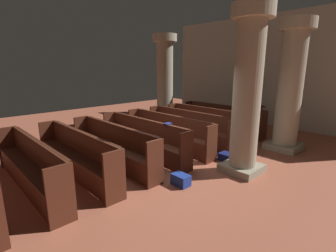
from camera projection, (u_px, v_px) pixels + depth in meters
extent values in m
plane|color=#AD5B42|center=(165.00, 161.00, 6.67)|extent=(19.20, 19.20, 0.00)
cube|color=beige|center=(273.00, 71.00, 10.23)|extent=(10.00, 0.16, 4.50)
cube|color=#562819|center=(221.00, 119.00, 9.55)|extent=(3.28, 0.38, 0.05)
cube|color=#562819|center=(224.00, 112.00, 9.59)|extent=(3.28, 0.04, 0.51)
cube|color=#492215|center=(225.00, 105.00, 9.57)|extent=(3.15, 0.06, 0.02)
cube|color=#4E2416|center=(189.00, 113.00, 10.71)|extent=(0.06, 0.44, 1.00)
cube|color=#4E2416|center=(263.00, 126.00, 8.37)|extent=(0.06, 0.44, 1.00)
cube|color=#522618|center=(218.00, 126.00, 9.48)|extent=(3.28, 0.03, 0.43)
cube|color=#562819|center=(206.00, 123.00, 8.90)|extent=(3.28, 0.38, 0.05)
cube|color=#562819|center=(209.00, 115.00, 8.95)|extent=(3.28, 0.04, 0.51)
cube|color=#492215|center=(210.00, 108.00, 8.92)|extent=(3.15, 0.06, 0.02)
cube|color=#4E2416|center=(173.00, 116.00, 10.07)|extent=(0.06, 0.44, 1.00)
cube|color=#4E2416|center=(249.00, 131.00, 7.72)|extent=(0.06, 0.44, 1.00)
cube|color=#522618|center=(203.00, 131.00, 8.84)|extent=(3.28, 0.03, 0.43)
cube|color=#562819|center=(188.00, 128.00, 8.26)|extent=(3.28, 0.38, 0.05)
cube|color=#562819|center=(191.00, 119.00, 8.31)|extent=(3.28, 0.04, 0.51)
cube|color=#492215|center=(193.00, 111.00, 8.28)|extent=(3.15, 0.06, 0.02)
cube|color=#4E2416|center=(155.00, 119.00, 9.42)|extent=(0.06, 0.44, 1.00)
cube|color=#4E2416|center=(232.00, 137.00, 7.08)|extent=(0.06, 0.44, 1.00)
cube|color=#522618|center=(184.00, 136.00, 8.20)|extent=(3.28, 0.03, 0.43)
cube|color=#562819|center=(167.00, 133.00, 7.61)|extent=(3.28, 0.38, 0.05)
cube|color=#562819|center=(171.00, 123.00, 7.66)|extent=(3.28, 0.04, 0.51)
cube|color=#492215|center=(172.00, 115.00, 7.64)|extent=(3.15, 0.06, 0.02)
cube|color=#4E2416|center=(134.00, 123.00, 8.78)|extent=(0.06, 0.44, 1.00)
cube|color=#4E2416|center=(211.00, 144.00, 6.43)|extent=(0.06, 0.44, 1.00)
cube|color=#522618|center=(163.00, 142.00, 7.55)|extent=(3.28, 0.03, 0.43)
cube|color=#562819|center=(142.00, 139.00, 6.97)|extent=(3.28, 0.38, 0.05)
cube|color=#562819|center=(146.00, 128.00, 7.02)|extent=(3.28, 0.04, 0.51)
cube|color=#492215|center=(148.00, 120.00, 6.99)|extent=(3.15, 0.06, 0.02)
cube|color=#4E2416|center=(110.00, 128.00, 8.14)|extent=(0.06, 0.44, 1.00)
cube|color=#4E2416|center=(186.00, 153.00, 5.79)|extent=(0.06, 0.44, 1.00)
cube|color=#522618|center=(137.00, 149.00, 6.91)|extent=(3.28, 0.03, 0.43)
cube|color=#562819|center=(112.00, 146.00, 6.33)|extent=(3.28, 0.38, 0.05)
cube|color=#562819|center=(117.00, 135.00, 6.37)|extent=(3.28, 0.04, 0.51)
cube|color=#492215|center=(118.00, 125.00, 6.35)|extent=(3.15, 0.06, 0.02)
cube|color=#4E2416|center=(82.00, 133.00, 7.49)|extent=(0.06, 0.44, 1.00)
cube|color=#4E2416|center=(155.00, 164.00, 5.15)|extent=(0.06, 0.44, 1.00)
cube|color=#522618|center=(106.00, 157.00, 6.26)|extent=(3.28, 0.03, 0.43)
cube|color=#562819|center=(75.00, 156.00, 5.68)|extent=(3.28, 0.38, 0.05)
cube|color=#562819|center=(81.00, 142.00, 5.73)|extent=(3.28, 0.04, 0.51)
cube|color=#492215|center=(82.00, 132.00, 5.70)|extent=(3.15, 0.06, 0.02)
cube|color=#4E2416|center=(49.00, 139.00, 6.85)|extent=(0.06, 0.44, 1.00)
cube|color=#4E2416|center=(115.00, 178.00, 4.50)|extent=(0.06, 0.44, 1.00)
cube|color=#522618|center=(69.00, 167.00, 5.62)|extent=(3.28, 0.03, 0.43)
cube|color=#562819|center=(29.00, 167.00, 5.04)|extent=(3.28, 0.38, 0.05)
cube|color=#562819|center=(36.00, 152.00, 5.09)|extent=(3.28, 0.04, 0.51)
cube|color=#492215|center=(37.00, 140.00, 5.06)|extent=(3.15, 0.06, 0.02)
cube|color=#4E2416|center=(9.00, 147.00, 6.21)|extent=(0.06, 0.44, 1.00)
cube|color=#4E2416|center=(61.00, 196.00, 3.86)|extent=(0.06, 0.44, 1.00)
cube|color=#522618|center=(21.00, 181.00, 4.98)|extent=(3.28, 0.03, 0.43)
cube|color=#9F967E|center=(284.00, 146.00, 7.60)|extent=(0.92, 0.92, 0.18)
cylinder|color=#ADA389|center=(290.00, 89.00, 7.20)|extent=(0.68, 0.68, 3.24)
cylinder|color=#B6AB90|center=(297.00, 24.00, 6.79)|extent=(0.99, 0.99, 0.30)
cube|color=#9F967E|center=(165.00, 122.00, 10.94)|extent=(0.92, 0.92, 0.18)
cylinder|color=#ADA389|center=(165.00, 82.00, 10.54)|extent=(0.68, 0.68, 3.24)
cylinder|color=#B6AB90|center=(165.00, 38.00, 10.13)|extent=(0.99, 0.99, 0.30)
cube|color=#9F967E|center=(242.00, 168.00, 5.97)|extent=(0.84, 0.84, 0.18)
cylinder|color=#ADA389|center=(247.00, 96.00, 5.57)|extent=(0.62, 0.62, 3.24)
cylinder|color=#B6AB90|center=(253.00, 11.00, 5.15)|extent=(0.90, 0.90, 0.30)
cube|color=#562B1A|center=(255.00, 131.00, 9.62)|extent=(0.45, 0.45, 0.06)
cube|color=brown|center=(256.00, 119.00, 9.52)|extent=(0.28, 0.28, 0.95)
cube|color=brown|center=(258.00, 106.00, 9.40)|extent=(0.48, 0.35, 0.15)
cube|color=navy|center=(168.00, 124.00, 6.40)|extent=(0.14, 0.20, 0.03)
cube|color=navy|center=(181.00, 180.00, 5.28)|extent=(0.38, 0.25, 0.24)
cube|color=navy|center=(228.00, 157.00, 6.63)|extent=(0.44, 0.31, 0.20)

